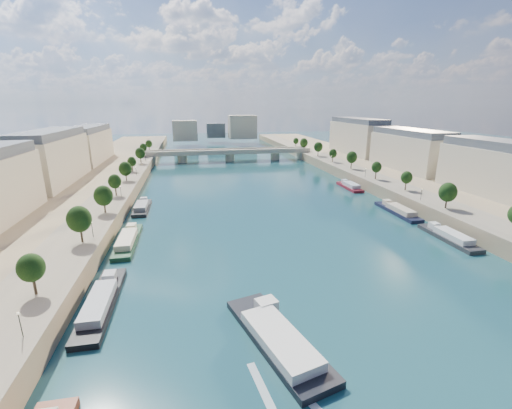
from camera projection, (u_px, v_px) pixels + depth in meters
name	position (u px, v px, depth m)	size (l,w,h in m)	color
ground	(267.00, 210.00, 127.14)	(700.00, 700.00, 0.00)	#0C3438
quay_left	(55.00, 215.00, 113.27)	(44.00, 520.00, 5.00)	#9E8460
quay_right	(439.00, 194.00, 139.59)	(44.00, 520.00, 5.00)	#9E8460
pave_left	(102.00, 205.00, 115.28)	(14.00, 520.00, 0.10)	gray
pave_right	(406.00, 190.00, 136.12)	(14.00, 520.00, 0.10)	gray
trees_left	(108.00, 188.00, 115.99)	(4.80, 268.80, 8.26)	#382B1E
trees_right	(389.00, 172.00, 143.63)	(4.80, 268.80, 8.26)	#382B1E
lamps_left	(109.00, 205.00, 105.92)	(0.36, 200.36, 4.28)	black
lamps_right	(390.00, 181.00, 139.23)	(0.36, 200.36, 4.28)	black
buildings_left	(20.00, 168.00, 118.22)	(16.00, 226.00, 23.20)	beige
buildings_right	(451.00, 155.00, 149.30)	(16.00, 226.00, 23.20)	beige
skyline	(220.00, 129.00, 330.17)	(79.00, 42.00, 22.00)	beige
bridge	(230.00, 153.00, 234.10)	(112.00, 12.00, 8.15)	#C1B79E
tour_barge	(277.00, 338.00, 56.36)	(14.06, 26.81, 3.64)	black
moored_barges_left	(96.00, 314.00, 62.97)	(5.00, 157.11, 3.60)	#1C283D
moored_barges_right	(469.00, 247.00, 91.96)	(5.00, 159.36, 3.60)	black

